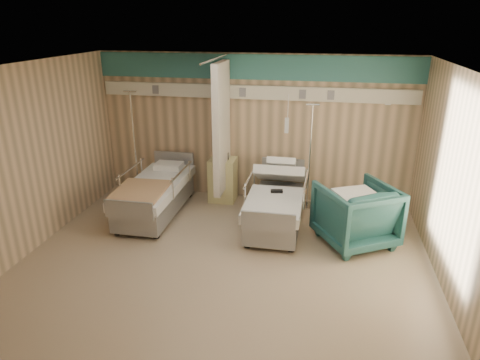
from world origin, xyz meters
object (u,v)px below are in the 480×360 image
at_px(bed_right, 276,208).
at_px(bed_left, 155,198).
at_px(iv_stand_left, 137,176).
at_px(iv_stand_right, 308,187).
at_px(bedside_cabinet, 223,180).
at_px(visitor_armchair, 356,214).

xyz_separation_m(bed_right, bed_left, (-2.20, 0.00, 0.00)).
xyz_separation_m(bed_right, iv_stand_left, (-2.87, 0.75, 0.12)).
height_order(bed_left, iv_stand_right, iv_stand_right).
relative_size(bedside_cabinet, iv_stand_right, 0.43).
bearing_deg(visitor_armchair, bedside_cabinet, -58.14).
bearing_deg(bedside_cabinet, bed_right, -38.05).
distance_m(bed_right, iv_stand_left, 2.97).
distance_m(bedside_cabinet, visitor_armchair, 2.76).
height_order(visitor_armchair, iv_stand_left, iv_stand_left).
xyz_separation_m(bed_right, visitor_armchair, (1.30, -0.38, 0.18)).
height_order(iv_stand_right, iv_stand_left, iv_stand_left).
bearing_deg(iv_stand_left, bed_right, -14.65).
xyz_separation_m(bed_left, iv_stand_right, (2.70, 0.90, 0.09)).
bearing_deg(visitor_armchair, iv_stand_left, -45.70).
bearing_deg(bed_left, bedside_cabinet, 40.60).
relative_size(bed_left, iv_stand_left, 1.01).
bearing_deg(bed_right, iv_stand_left, 165.35).
bearing_deg(bed_left, iv_stand_left, 131.69).
bearing_deg(bedside_cabinet, bed_left, -139.40).
bearing_deg(bed_right, bed_left, 180.00).
bearing_deg(iv_stand_right, iv_stand_left, -177.50).
xyz_separation_m(bed_left, visitor_armchair, (3.50, -0.38, 0.18)).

